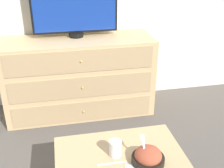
{
  "coord_description": "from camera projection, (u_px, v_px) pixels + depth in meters",
  "views": [
    {
      "loc": [
        -0.2,
        -3.02,
        1.65
      ],
      "look_at": [
        0.16,
        -1.28,
        0.79
      ],
      "focal_mm": 45.0,
      "sensor_mm": 36.0,
      "label": 1
    }
  ],
  "objects": [
    {
      "name": "ground_plane",
      "position": [
        79.0,
        98.0,
        3.42
      ],
      "size": [
        12.0,
        12.0,
        0.0
      ],
      "primitive_type": "plane",
      "color": "#56514C"
    },
    {
      "name": "dresser",
      "position": [
        80.0,
        77.0,
        2.98
      ],
      "size": [
        1.53,
        0.54,
        0.82
      ],
      "color": "tan",
      "rests_on": "ground_plane"
    },
    {
      "name": "tv",
      "position": [
        74.0,
        7.0,
        2.75
      ],
      "size": [
        0.85,
        0.15,
        0.58
      ],
      "color": "black",
      "rests_on": "dresser"
    },
    {
      "name": "coffee_table",
      "position": [
        120.0,
        162.0,
        1.9
      ],
      "size": [
        0.86,
        0.59,
        0.39
      ],
      "color": "tan",
      "rests_on": "ground_plane"
    },
    {
      "name": "takeout_bowl",
      "position": [
        148.0,
        157.0,
        1.8
      ],
      "size": [
        0.22,
        0.22,
        0.18
      ],
      "color": "black",
      "rests_on": "coffee_table"
    },
    {
      "name": "drink_cup",
      "position": [
        115.0,
        149.0,
        1.87
      ],
      "size": [
        0.08,
        0.08,
        0.11
      ],
      "color": "beige",
      "rests_on": "coffee_table"
    },
    {
      "name": "knife",
      "position": [
        112.0,
        163.0,
        1.81
      ],
      "size": [
        0.19,
        0.01,
        0.01
      ],
      "color": "white",
      "rests_on": "coffee_table"
    }
  ]
}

